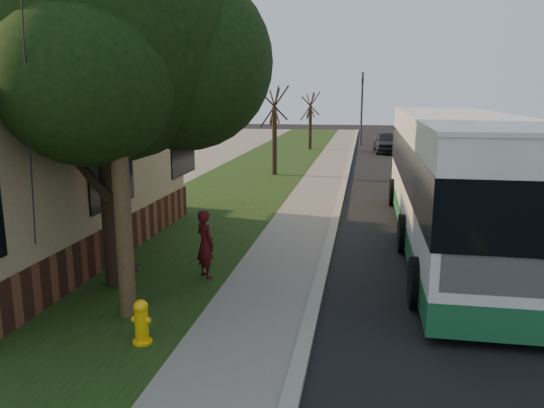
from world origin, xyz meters
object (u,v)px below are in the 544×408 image
(traffic_signal, at_px, (362,104))
(transit_bus, at_px, (456,176))
(bare_tree_near, at_px, (274,132))
(skateboarder, at_px, (205,244))
(skateboard_main, at_px, (132,270))
(leafy_tree, at_px, (109,35))
(bare_tree_far, at_px, (310,122))
(fire_hydrant, at_px, (141,322))
(utility_pole, at_px, (113,57))
(dumpster, at_px, (136,190))
(distant_car, at_px, (387,142))

(traffic_signal, bearing_deg, transit_bus, -84.10)
(bare_tree_near, bearing_deg, skateboarder, -86.13)
(transit_bus, xyz_separation_m, skateboard_main, (-7.49, -3.99, -1.73))
(leafy_tree, bearing_deg, bare_tree_far, 87.55)
(traffic_signal, bearing_deg, skateboard_main, -98.70)
(fire_hydrant, height_order, skateboarder, skateboarder)
(utility_pole, distance_m, dumpster, 10.29)
(transit_bus, xyz_separation_m, distant_car, (-0.93, 22.23, -1.13))
(skateboard_main, relative_size, distant_car, 0.19)
(utility_pole, height_order, traffic_signal, utility_pole)
(dumpster, height_order, distant_car, distant_car)
(fire_hydrant, bearing_deg, bare_tree_near, 92.86)
(traffic_signal, height_order, distant_car, traffic_signal)
(utility_pole, height_order, skateboard_main, utility_pole)
(bare_tree_far, bearing_deg, traffic_signal, 48.81)
(leafy_tree, bearing_deg, traffic_signal, 81.53)
(utility_pole, height_order, transit_bus, utility_pole)
(fire_hydrant, bearing_deg, dumpster, 114.39)
(bare_tree_far, bearing_deg, distant_car, -6.43)
(fire_hydrant, distance_m, transit_bus, 9.38)
(bare_tree_far, relative_size, distant_car, 0.94)
(fire_hydrant, distance_m, utility_pole, 4.37)
(traffic_signal, bearing_deg, bare_tree_far, -131.19)
(utility_pole, height_order, bare_tree_near, utility_pole)
(skateboarder, bearing_deg, dumpster, -12.07)
(transit_bus, xyz_separation_m, dumpster, (-10.29, 2.57, -1.18))
(fire_hydrant, bearing_deg, bare_tree_far, 90.76)
(leafy_tree, relative_size, skateboarder, 5.19)
(fire_hydrant, bearing_deg, skateboard_main, 116.98)
(utility_pole, relative_size, skateboarder, 6.03)
(utility_pole, height_order, bare_tree_far, utility_pole)
(bare_tree_near, relative_size, bare_tree_far, 1.07)
(leafy_tree, xyz_separation_m, bare_tree_near, (0.67, 15.35, -3.02))
(fire_hydrant, height_order, dumpster, dumpster)
(utility_pole, xyz_separation_m, skateboarder, (0.81, 2.22, -3.81))
(skateboarder, height_order, distant_car, skateboarder)
(fire_hydrant, distance_m, bare_tree_far, 30.04)
(bare_tree_near, height_order, bare_tree_far, bare_tree_near)
(bare_tree_near, xyz_separation_m, skateboarder, (1.00, -14.78, -1.33))
(leafy_tree, xyz_separation_m, bare_tree_far, (1.17, 27.35, -3.16))
(skateboarder, relative_size, skateboard_main, 1.83)
(leafy_tree, xyz_separation_m, skateboarder, (1.67, 0.57, -4.35))
(bare_tree_near, distance_m, bare_tree_far, 12.01)
(bare_tree_far, relative_size, skateboard_main, 4.90)
(dumpster, bearing_deg, fire_hydrant, -65.61)
(bare_tree_near, distance_m, dumpster, 9.10)
(skateboarder, bearing_deg, bare_tree_far, -45.70)
(fire_hydrant, relative_size, dumpster, 0.48)
(leafy_tree, distance_m, distant_car, 27.89)
(fire_hydrant, xyz_separation_m, utility_pole, (-0.71, 0.99, 4.20))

